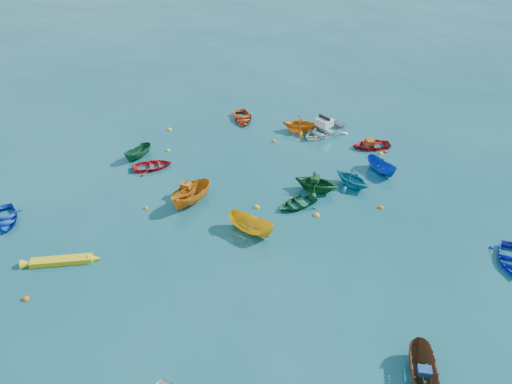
{
  "coord_description": "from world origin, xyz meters",
  "views": [
    {
      "loc": [
        1.09,
        -22.39,
        18.91
      ],
      "look_at": [
        0.0,
        5.0,
        0.4
      ],
      "focal_mm": 35.0,
      "sensor_mm": 36.0,
      "label": 1
    }
  ],
  "objects_px": {
    "motorboat_white": "(323,133)",
    "dinghy_blue_sw": "(6,221)",
    "dinghy_blue_se": "(511,262)",
    "kayak_yellow": "(62,263)"
  },
  "relations": [
    {
      "from": "motorboat_white",
      "to": "dinghy_blue_sw",
      "type": "bearing_deg",
      "value": -101.34
    },
    {
      "from": "dinghy_blue_sw",
      "to": "motorboat_white",
      "type": "relative_size",
      "value": 0.73
    },
    {
      "from": "dinghy_blue_sw",
      "to": "motorboat_white",
      "type": "distance_m",
      "value": 24.25
    },
    {
      "from": "dinghy_blue_se",
      "to": "motorboat_white",
      "type": "height_order",
      "value": "motorboat_white"
    },
    {
      "from": "dinghy_blue_se",
      "to": "motorboat_white",
      "type": "xyz_separation_m",
      "value": [
        -9.39,
        15.31,
        0.0
      ]
    },
    {
      "from": "dinghy_blue_sw",
      "to": "kayak_yellow",
      "type": "height_order",
      "value": "dinghy_blue_sw"
    },
    {
      "from": "kayak_yellow",
      "to": "motorboat_white",
      "type": "relative_size",
      "value": 0.97
    },
    {
      "from": "dinghy_blue_sw",
      "to": "dinghy_blue_se",
      "type": "bearing_deg",
      "value": -31.69
    },
    {
      "from": "dinghy_blue_sw",
      "to": "dinghy_blue_se",
      "type": "distance_m",
      "value": 30.16
    },
    {
      "from": "dinghy_blue_sw",
      "to": "kayak_yellow",
      "type": "bearing_deg",
      "value": -63.43
    }
  ]
}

